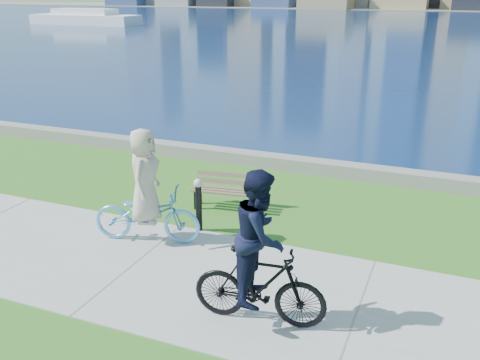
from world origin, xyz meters
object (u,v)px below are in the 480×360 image
object	(u,v)px
cyclist_man	(260,262)
cyclist_woman	(146,201)
park_bench	(227,188)
bollard_lamp	(199,201)

from	to	relation	value
cyclist_man	cyclist_woman	bearing A→B (deg)	53.21
park_bench	cyclist_man	xyz separation A→B (m)	(2.21, -3.85, 0.54)
park_bench	bollard_lamp	bearing A→B (deg)	-98.91
bollard_lamp	cyclist_man	bearing A→B (deg)	-48.38
bollard_lamp	cyclist_woman	bearing A→B (deg)	-131.16
park_bench	bollard_lamp	size ratio (longest dim) A/B	1.38
park_bench	cyclist_man	bearing A→B (deg)	-67.50
cyclist_woman	cyclist_man	bearing A→B (deg)	-133.80
bollard_lamp	cyclist_woman	xyz separation A→B (m)	(-0.71, -0.81, 0.21)
bollard_lamp	cyclist_man	world-z (taller)	cyclist_man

